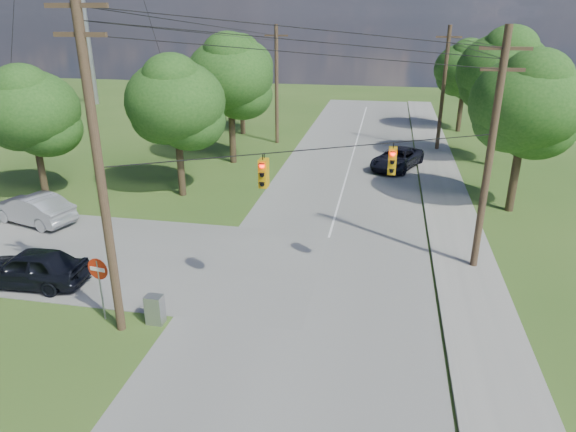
% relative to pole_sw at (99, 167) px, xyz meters
% --- Properties ---
extents(ground, '(140.00, 140.00, 0.00)m').
position_rel_pole_sw_xyz_m(ground, '(4.60, -0.40, -6.23)').
color(ground, '#32541C').
rests_on(ground, ground).
extents(main_road, '(10.00, 100.00, 0.03)m').
position_rel_pole_sw_xyz_m(main_road, '(6.60, 4.60, -6.21)').
color(main_road, gray).
rests_on(main_road, ground).
extents(sidewalk_east, '(2.60, 100.00, 0.12)m').
position_rel_pole_sw_xyz_m(sidewalk_east, '(13.30, 4.60, -6.17)').
color(sidewalk_east, '#99988F').
rests_on(sidewalk_east, ground).
extents(pole_sw, '(2.00, 0.32, 12.00)m').
position_rel_pole_sw_xyz_m(pole_sw, '(0.00, 0.00, 0.00)').
color(pole_sw, brown).
rests_on(pole_sw, ground).
extents(pole_ne, '(2.00, 0.32, 10.50)m').
position_rel_pole_sw_xyz_m(pole_ne, '(13.50, 7.60, -0.76)').
color(pole_ne, brown).
rests_on(pole_ne, ground).
extents(pole_north_e, '(2.00, 0.32, 10.00)m').
position_rel_pole_sw_xyz_m(pole_north_e, '(13.50, 29.60, -1.10)').
color(pole_north_e, brown).
rests_on(pole_north_e, ground).
extents(pole_north_w, '(2.00, 0.32, 10.00)m').
position_rel_pole_sw_xyz_m(pole_north_w, '(-0.40, 29.60, -1.10)').
color(pole_north_w, brown).
rests_on(pole_north_w, ground).
extents(power_lines, '(13.93, 29.62, 4.93)m').
position_rel_pole_sw_xyz_m(power_lines, '(6.10, 11.14, 2.93)').
color(power_lines, black).
rests_on(power_lines, ground).
extents(traffic_signals, '(4.91, 3.27, 1.05)m').
position_rel_pole_sw_xyz_m(traffic_signals, '(7.15, 4.03, -0.73)').
color(traffic_signals, '#D59D0C').
rests_on(traffic_signals, ground).
extents(tree_w_near, '(6.00, 6.00, 8.40)m').
position_rel_pole_sw_xyz_m(tree_w_near, '(-3.40, 14.60, -0.30)').
color(tree_w_near, '#473723').
rests_on(tree_w_near, ground).
extents(tree_w_mid, '(6.40, 6.40, 9.22)m').
position_rel_pole_sw_xyz_m(tree_w_mid, '(-2.40, 22.60, 0.35)').
color(tree_w_mid, '#473723').
rests_on(tree_w_mid, ground).
extents(tree_w_far, '(6.00, 6.00, 8.73)m').
position_rel_pole_sw_xyz_m(tree_w_far, '(-4.40, 32.60, 0.02)').
color(tree_w_far, '#473723').
rests_on(tree_w_far, ground).
extents(tree_e_near, '(6.20, 6.20, 8.81)m').
position_rel_pole_sw_xyz_m(tree_e_near, '(16.60, 15.60, 0.02)').
color(tree_e_near, '#473723').
rests_on(tree_e_near, ground).
extents(tree_e_mid, '(6.60, 6.60, 9.64)m').
position_rel_pole_sw_xyz_m(tree_e_mid, '(17.10, 25.60, 0.68)').
color(tree_e_mid, '#473723').
rests_on(tree_e_mid, ground).
extents(tree_e_far, '(5.80, 5.80, 8.32)m').
position_rel_pole_sw_xyz_m(tree_e_far, '(16.10, 37.60, -0.31)').
color(tree_e_far, '#473723').
rests_on(tree_e_far, ground).
extents(tree_cross_n, '(5.60, 5.60, 7.91)m').
position_rel_pole_sw_xyz_m(tree_cross_n, '(-11.40, 12.10, -0.63)').
color(tree_cross_n, '#473723').
rests_on(tree_cross_n, ground).
extents(car_cross_dark, '(4.91, 2.17, 1.64)m').
position_rel_pole_sw_xyz_m(car_cross_dark, '(-5.30, 2.30, -5.37)').
color(car_cross_dark, black).
rests_on(car_cross_dark, cross_road).
extents(car_cross_silver, '(5.32, 3.04, 1.66)m').
position_rel_pole_sw_xyz_m(car_cross_silver, '(-9.68, 8.55, -5.37)').
color(car_cross_silver, '#A4A7AB').
rests_on(car_cross_silver, cross_road).
extents(car_main_north, '(4.41, 6.00, 1.52)m').
position_rel_pole_sw_xyz_m(car_main_north, '(10.10, 23.25, -5.44)').
color(car_main_north, black).
rests_on(car_main_north, main_road).
extents(control_cabinet, '(0.65, 0.48, 1.16)m').
position_rel_pole_sw_xyz_m(control_cabinet, '(1.10, 0.60, -5.65)').
color(control_cabinet, '#919496').
rests_on(control_cabinet, ground).
extents(do_not_enter_sign, '(0.85, 0.16, 2.58)m').
position_rel_pole_sw_xyz_m(do_not_enter_sign, '(-0.92, 0.47, -4.37)').
color(do_not_enter_sign, '#919496').
rests_on(do_not_enter_sign, ground).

